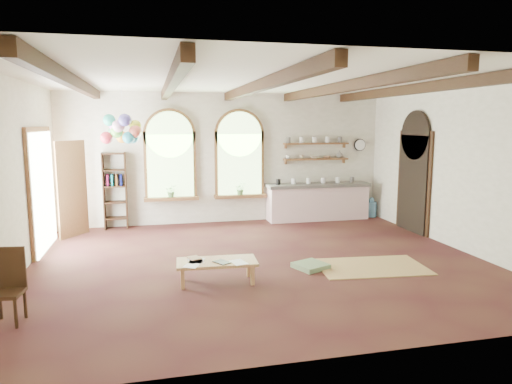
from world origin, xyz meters
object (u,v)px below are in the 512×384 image
object	(u,v)px
balloon_cluster	(123,130)
side_chair	(8,302)
coffee_table	(217,263)
kitchen_counter	(318,201)

from	to	relation	value
balloon_cluster	side_chair	bearing A→B (deg)	-106.92
coffee_table	side_chair	xyz separation A→B (m)	(-2.73, -0.86, -0.04)
kitchen_counter	side_chair	distance (m)	7.76
kitchen_counter	balloon_cluster	world-z (taller)	balloon_cluster
side_chair	balloon_cluster	size ratio (longest dim) A/B	0.81
balloon_cluster	kitchen_counter	bearing A→B (deg)	10.80
kitchen_counter	coffee_table	size ratio (longest dim) A/B	2.11
kitchen_counter	balloon_cluster	distance (m)	5.14
coffee_table	side_chair	distance (m)	2.87
side_chair	coffee_table	bearing A→B (deg)	17.44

